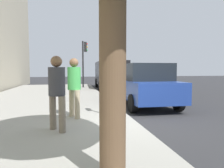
{
  "coord_description": "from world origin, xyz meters",
  "views": [
    {
      "loc": [
        -5.25,
        1.66,
        1.51
      ],
      "look_at": [
        0.81,
        0.43,
        1.07
      ],
      "focal_mm": 31.82,
      "sensor_mm": 36.0,
      "label": 1
    }
  ],
  "objects_px": {
    "parked_van_far": "(110,73)",
    "traffic_signal": "(84,56)",
    "parking_meter": "(105,81)",
    "pedestrian_bystander": "(57,88)",
    "parked_sedan_near": "(144,84)",
    "pedestrian_at_meter": "(74,83)"
  },
  "relations": [
    {
      "from": "parked_van_far",
      "to": "parking_meter",
      "type": "bearing_deg",
      "value": 168.14
    },
    {
      "from": "pedestrian_at_meter",
      "to": "parked_sedan_near",
      "type": "relative_size",
      "value": 0.38
    },
    {
      "from": "parked_sedan_near",
      "to": "parked_van_far",
      "type": "bearing_deg",
      "value": -0.01
    },
    {
      "from": "pedestrian_at_meter",
      "to": "parked_sedan_near",
      "type": "bearing_deg",
      "value": 13.31
    },
    {
      "from": "parked_van_far",
      "to": "traffic_signal",
      "type": "xyz_separation_m",
      "value": [
        0.08,
        2.04,
        1.32
      ]
    },
    {
      "from": "pedestrian_bystander",
      "to": "traffic_signal",
      "type": "height_order",
      "value": "traffic_signal"
    },
    {
      "from": "parking_meter",
      "to": "traffic_signal",
      "type": "distance_m",
      "value": 9.84
    },
    {
      "from": "parked_sedan_near",
      "to": "traffic_signal",
      "type": "xyz_separation_m",
      "value": [
        7.67,
        2.04,
        1.68
      ]
    },
    {
      "from": "pedestrian_at_meter",
      "to": "parked_sedan_near",
      "type": "distance_m",
      "value": 3.73
    },
    {
      "from": "parking_meter",
      "to": "pedestrian_bystander",
      "type": "xyz_separation_m",
      "value": [
        -1.41,
        1.31,
        -0.05
      ]
    },
    {
      "from": "pedestrian_bystander",
      "to": "traffic_signal",
      "type": "distance_m",
      "value": 11.32
    },
    {
      "from": "pedestrian_bystander",
      "to": "parked_sedan_near",
      "type": "relative_size",
      "value": 0.38
    },
    {
      "from": "pedestrian_bystander",
      "to": "pedestrian_at_meter",
      "type": "bearing_deg",
      "value": 34.84
    },
    {
      "from": "parked_sedan_near",
      "to": "traffic_signal",
      "type": "relative_size",
      "value": 1.24
    },
    {
      "from": "traffic_signal",
      "to": "parked_van_far",
      "type": "bearing_deg",
      "value": -92.31
    },
    {
      "from": "parking_meter",
      "to": "pedestrian_bystander",
      "type": "relative_size",
      "value": 0.84
    },
    {
      "from": "pedestrian_bystander",
      "to": "parked_van_far",
      "type": "height_order",
      "value": "parked_van_far"
    },
    {
      "from": "pedestrian_at_meter",
      "to": "pedestrian_bystander",
      "type": "relative_size",
      "value": 1.01
    },
    {
      "from": "parked_van_far",
      "to": "traffic_signal",
      "type": "height_order",
      "value": "traffic_signal"
    },
    {
      "from": "pedestrian_bystander",
      "to": "traffic_signal",
      "type": "xyz_separation_m",
      "value": [
        11.15,
        -1.29,
        1.45
      ]
    },
    {
      "from": "parked_sedan_near",
      "to": "traffic_signal",
      "type": "height_order",
      "value": "traffic_signal"
    },
    {
      "from": "parked_sedan_near",
      "to": "parked_van_far",
      "type": "distance_m",
      "value": 7.6
    }
  ]
}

